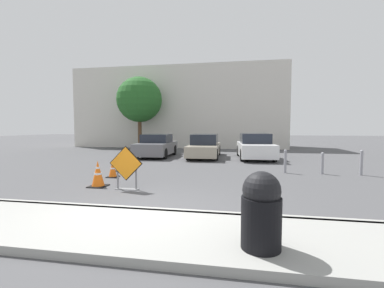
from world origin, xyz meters
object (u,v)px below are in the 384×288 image
(traffic_cone_third, at_px, (121,164))
(trash_bin, at_px, (261,210))
(bollard_third, at_px, (361,162))
(bollard_second, at_px, (322,162))
(traffic_cone_second, at_px, (113,169))
(road_closed_sign, at_px, (126,167))
(traffic_cone_nearest, at_px, (98,174))
(traffic_cone_fourth, at_px, (127,159))
(parked_car_nearest, at_px, (157,146))
(parked_car_second, at_px, (205,147))
(parked_car_third, at_px, (255,147))
(bollard_nearest, at_px, (285,161))

(traffic_cone_third, bearing_deg, trash_bin, -51.26)
(bollard_third, bearing_deg, bollard_second, 180.00)
(traffic_cone_second, xyz_separation_m, trash_bin, (4.87, -5.12, 0.37))
(bollard_third, bearing_deg, traffic_cone_third, -175.72)
(road_closed_sign, relative_size, trash_bin, 1.19)
(traffic_cone_nearest, xyz_separation_m, traffic_cone_fourth, (-0.99, 4.31, -0.06))
(traffic_cone_fourth, xyz_separation_m, trash_bin, (5.59, -7.94, 0.35))
(traffic_cone_nearest, relative_size, bollard_second, 0.93)
(parked_car_nearest, bearing_deg, parked_car_second, -177.81)
(traffic_cone_third, xyz_separation_m, parked_car_nearest, (-0.20, 5.49, 0.35))
(traffic_cone_third, height_order, parked_car_third, parked_car_third)
(parked_car_third, bearing_deg, traffic_cone_second, 47.15)
(traffic_cone_second, distance_m, trash_bin, 7.08)
(traffic_cone_third, bearing_deg, bollard_third, 4.28)
(traffic_cone_nearest, bearing_deg, bollard_nearest, 29.80)
(traffic_cone_third, relative_size, bollard_third, 0.66)
(road_closed_sign, xyz_separation_m, trash_bin, (3.56, -3.39, 0.01))
(traffic_cone_fourth, bearing_deg, parked_car_second, 52.14)
(traffic_cone_third, xyz_separation_m, bollard_third, (9.57, 0.72, 0.21))
(trash_bin, bearing_deg, traffic_cone_third, 128.74)
(trash_bin, height_order, bollard_third, trash_bin)
(parked_car_nearest, height_order, trash_bin, parked_car_nearest)
(traffic_cone_second, height_order, bollard_nearest, bollard_nearest)
(traffic_cone_fourth, relative_size, bollard_nearest, 0.73)
(parked_car_nearest, relative_size, bollard_third, 4.13)
(traffic_cone_nearest, bearing_deg, bollard_second, 25.02)
(parked_car_second, relative_size, bollard_nearest, 4.92)
(bollard_nearest, xyz_separation_m, bollard_third, (2.81, 0.00, 0.01))
(road_closed_sign, distance_m, traffic_cone_second, 2.20)
(parked_car_second, bearing_deg, traffic_cone_nearest, 73.74)
(traffic_cone_fourth, relative_size, parked_car_nearest, 0.17)
(trash_bin, relative_size, bollard_nearest, 1.14)
(bollard_nearest, distance_m, bollard_third, 2.81)
(trash_bin, xyz_separation_m, bollard_third, (4.39, 7.17, -0.17))
(traffic_cone_fourth, height_order, parked_car_third, parked_car_third)
(traffic_cone_second, distance_m, parked_car_nearest, 6.86)
(traffic_cone_fourth, bearing_deg, parked_car_nearest, 86.94)
(traffic_cone_second, height_order, bollard_third, bollard_third)
(parked_car_third, relative_size, bollard_third, 4.48)
(traffic_cone_fourth, bearing_deg, bollard_nearest, -6.10)
(traffic_cone_nearest, xyz_separation_m, parked_car_second, (2.27, 8.50, 0.26))
(traffic_cone_nearest, distance_m, parked_car_second, 8.80)
(parked_car_third, height_order, bollard_third, parked_car_third)
(trash_bin, bearing_deg, bollard_third, 58.54)
(parked_car_second, bearing_deg, traffic_cone_third, 62.04)
(parked_car_nearest, bearing_deg, traffic_cone_second, 92.90)
(road_closed_sign, relative_size, traffic_cone_second, 1.98)
(parked_car_second, bearing_deg, traffic_cone_fourth, 50.82)
(parked_car_third, bearing_deg, trash_bin, 83.01)
(bollard_nearest, bearing_deg, traffic_cone_nearest, -150.20)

